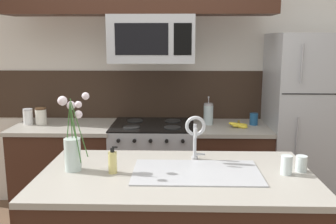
{
  "coord_description": "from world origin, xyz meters",
  "views": [
    {
      "loc": [
        0.23,
        -2.48,
        1.69
      ],
      "look_at": [
        0.16,
        0.27,
        1.16
      ],
      "focal_mm": 40.0,
      "sensor_mm": 36.0,
      "label": 1
    }
  ],
  "objects_px": {
    "storage_jar_medium": "(41,116)",
    "drinking_glass": "(287,165)",
    "refrigerator": "(310,130)",
    "microwave": "(152,39)",
    "sink_faucet": "(195,132)",
    "stove_range": "(153,171)",
    "dish_soap_bottle": "(113,162)",
    "storage_jar_tall": "(28,117)",
    "coffee_tin": "(254,119)",
    "banana_bunch": "(239,125)",
    "french_press": "(208,114)",
    "flower_vase": "(73,146)",
    "spare_glass": "(301,164)"
  },
  "relations": [
    {
      "from": "spare_glass",
      "to": "dish_soap_bottle",
      "type": "bearing_deg",
      "value": -177.13
    },
    {
      "from": "storage_jar_tall",
      "to": "flower_vase",
      "type": "distance_m",
      "value": 1.46
    },
    {
      "from": "drinking_glass",
      "to": "spare_glass",
      "type": "xyz_separation_m",
      "value": [
        0.1,
        0.05,
        -0.01
      ]
    },
    {
      "from": "sink_faucet",
      "to": "spare_glass",
      "type": "relative_size",
      "value": 3.13
    },
    {
      "from": "coffee_tin",
      "to": "banana_bunch",
      "type": "bearing_deg",
      "value": -144.57
    },
    {
      "from": "stove_range",
      "to": "dish_soap_bottle",
      "type": "xyz_separation_m",
      "value": [
        -0.16,
        -1.27,
        0.52
      ]
    },
    {
      "from": "storage_jar_tall",
      "to": "stove_range",
      "type": "bearing_deg",
      "value": -0.74
    },
    {
      "from": "sink_faucet",
      "to": "drinking_glass",
      "type": "relative_size",
      "value": 2.66
    },
    {
      "from": "sink_faucet",
      "to": "drinking_glass",
      "type": "bearing_deg",
      "value": -23.34
    },
    {
      "from": "stove_range",
      "to": "dish_soap_bottle",
      "type": "distance_m",
      "value": 1.38
    },
    {
      "from": "storage_jar_tall",
      "to": "coffee_tin",
      "type": "height_order",
      "value": "storage_jar_tall"
    },
    {
      "from": "refrigerator",
      "to": "spare_glass",
      "type": "bearing_deg",
      "value": -111.28
    },
    {
      "from": "flower_vase",
      "to": "stove_range",
      "type": "bearing_deg",
      "value": 71.7
    },
    {
      "from": "microwave",
      "to": "banana_bunch",
      "type": "distance_m",
      "value": 1.1
    },
    {
      "from": "storage_jar_tall",
      "to": "french_press",
      "type": "xyz_separation_m",
      "value": [
        1.69,
        0.04,
        0.03
      ]
    },
    {
      "from": "microwave",
      "to": "refrigerator",
      "type": "height_order",
      "value": "microwave"
    },
    {
      "from": "storage_jar_medium",
      "to": "drinking_glass",
      "type": "bearing_deg",
      "value": -33.5
    },
    {
      "from": "drinking_glass",
      "to": "flower_vase",
      "type": "xyz_separation_m",
      "value": [
        -1.28,
        0.04,
        0.09
      ]
    },
    {
      "from": "refrigerator",
      "to": "drinking_glass",
      "type": "xyz_separation_m",
      "value": [
        -0.58,
        -1.28,
        0.09
      ]
    },
    {
      "from": "storage_jar_medium",
      "to": "flower_vase",
      "type": "height_order",
      "value": "flower_vase"
    },
    {
      "from": "refrigerator",
      "to": "storage_jar_medium",
      "type": "distance_m",
      "value": 2.51
    },
    {
      "from": "dish_soap_bottle",
      "to": "drinking_glass",
      "type": "bearing_deg",
      "value": 0.31
    },
    {
      "from": "french_press",
      "to": "flower_vase",
      "type": "bearing_deg",
      "value": -125.71
    },
    {
      "from": "french_press",
      "to": "coffee_tin",
      "type": "bearing_deg",
      "value": -1.35
    },
    {
      "from": "banana_bunch",
      "to": "french_press",
      "type": "height_order",
      "value": "french_press"
    },
    {
      "from": "storage_jar_tall",
      "to": "french_press",
      "type": "bearing_deg",
      "value": 1.52
    },
    {
      "from": "microwave",
      "to": "storage_jar_tall",
      "type": "bearing_deg",
      "value": 178.24
    },
    {
      "from": "french_press",
      "to": "flower_vase",
      "type": "xyz_separation_m",
      "value": [
        -0.92,
        -1.28,
        0.05
      ]
    },
    {
      "from": "storage_jar_tall",
      "to": "drinking_glass",
      "type": "height_order",
      "value": "storage_jar_tall"
    },
    {
      "from": "coffee_tin",
      "to": "dish_soap_bottle",
      "type": "height_order",
      "value": "dish_soap_bottle"
    },
    {
      "from": "coffee_tin",
      "to": "sink_faucet",
      "type": "distance_m",
      "value": 1.24
    },
    {
      "from": "storage_jar_medium",
      "to": "drinking_glass",
      "type": "height_order",
      "value": "storage_jar_medium"
    },
    {
      "from": "storage_jar_medium",
      "to": "flower_vase",
      "type": "relative_size",
      "value": 0.34
    },
    {
      "from": "refrigerator",
      "to": "drinking_glass",
      "type": "relative_size",
      "value": 15.2
    },
    {
      "from": "coffee_tin",
      "to": "french_press",
      "type": "bearing_deg",
      "value": 178.65
    },
    {
      "from": "storage_jar_tall",
      "to": "sink_faucet",
      "type": "distance_m",
      "value": 1.85
    },
    {
      "from": "storage_jar_tall",
      "to": "french_press",
      "type": "height_order",
      "value": "french_press"
    },
    {
      "from": "french_press",
      "to": "storage_jar_tall",
      "type": "bearing_deg",
      "value": -178.48
    },
    {
      "from": "refrigerator",
      "to": "flower_vase",
      "type": "height_order",
      "value": "refrigerator"
    },
    {
      "from": "microwave",
      "to": "flower_vase",
      "type": "bearing_deg",
      "value": -108.6
    },
    {
      "from": "dish_soap_bottle",
      "to": "spare_glass",
      "type": "bearing_deg",
      "value": 2.87
    },
    {
      "from": "storage_jar_tall",
      "to": "storage_jar_medium",
      "type": "distance_m",
      "value": 0.12
    },
    {
      "from": "refrigerator",
      "to": "sink_faucet",
      "type": "relative_size",
      "value": 5.72
    },
    {
      "from": "refrigerator",
      "to": "microwave",
      "type": "bearing_deg",
      "value": -178.39
    },
    {
      "from": "microwave",
      "to": "french_press",
      "type": "distance_m",
      "value": 0.86
    },
    {
      "from": "stove_range",
      "to": "storage_jar_medium",
      "type": "relative_size",
      "value": 5.83
    },
    {
      "from": "refrigerator",
      "to": "storage_jar_tall",
      "type": "bearing_deg",
      "value": -179.9
    },
    {
      "from": "coffee_tin",
      "to": "refrigerator",
      "type": "bearing_deg",
      "value": -3.33
    },
    {
      "from": "coffee_tin",
      "to": "flower_vase",
      "type": "xyz_separation_m",
      "value": [
        -1.34,
        -1.27,
        0.1
      ]
    },
    {
      "from": "refrigerator",
      "to": "banana_bunch",
      "type": "xyz_separation_m",
      "value": [
        -0.67,
        -0.08,
        0.06
      ]
    }
  ]
}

